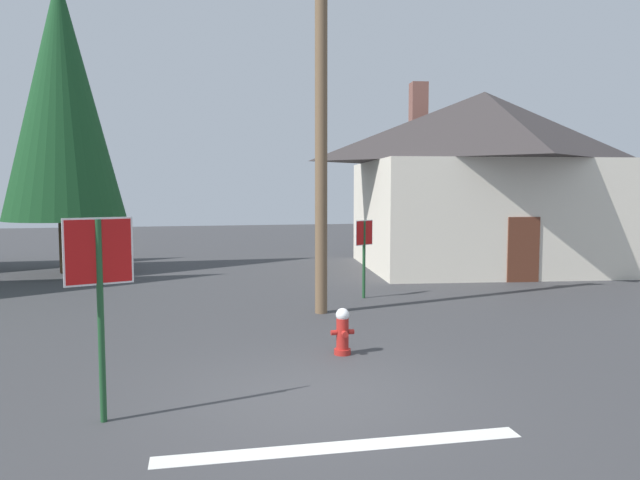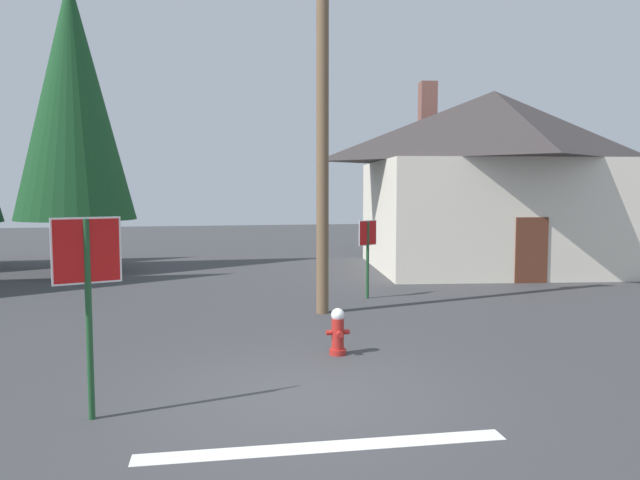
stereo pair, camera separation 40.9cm
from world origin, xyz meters
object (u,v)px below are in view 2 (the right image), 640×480
Objects in this scene: stop_sign_far at (368,244)px; pine_tree_short_left at (73,99)px; utility_pole at (323,97)px; stop_sign_near at (88,274)px; house at (492,177)px; fire_hydrant at (338,332)px.

stop_sign_far is 11.82m from pine_tree_short_left.
pine_tree_short_left is (-6.91, 8.61, 0.98)m from utility_pole.
house is at bearing 46.93° from stop_sign_near.
fire_hydrant is at bearing -110.95° from stop_sign_far.
stop_sign_near is 7.75m from utility_pole.
stop_sign_near is 9.32m from stop_sign_far.
stop_sign_far is 0.21× the size of house.
fire_hydrant is 0.40× the size of stop_sign_far.
utility_pole reaches higher than stop_sign_near.
pine_tree_short_left is (-2.81, 14.41, 4.08)m from stop_sign_near.
pine_tree_short_left reaches higher than utility_pole.
fire_hydrant is at bearing -97.17° from utility_pole.
stop_sign_far is at bearing 52.86° from stop_sign_near.
stop_sign_near is 1.23× the size of stop_sign_far.
stop_sign_far is at bearing 69.05° from fire_hydrant.
house is (7.53, 6.63, -1.64)m from utility_pole.
stop_sign_far is (1.97, 5.14, 1.04)m from fire_hydrant.
house is 0.98× the size of pine_tree_short_left.
house reaches higher than stop_sign_far.
utility_pole is 4.13m from stop_sign_far.
pine_tree_short_left reaches higher than house.
utility_pole is at bearing -51.24° from pine_tree_short_left.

